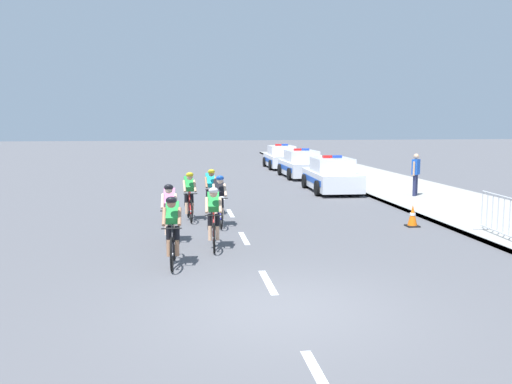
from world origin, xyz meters
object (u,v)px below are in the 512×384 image
object	(u,v)px
police_car_third	(281,158)
police_car_nearest	(331,176)
cyclist_third	(170,212)
spectator_closest	(416,172)
cyclist_sixth	(189,195)
crowd_barrier_middle	(504,218)
police_car_second	(301,165)
cyclist_fourth	(219,200)
traffic_cone_near	(413,216)
cyclist_fifth	(211,191)
cyclist_second	(214,217)
cyclist_lead	(172,229)

from	to	relation	value
police_car_third	police_car_nearest	bearing A→B (deg)	-90.00
cyclist_third	spectator_closest	bearing A→B (deg)	35.28
cyclist_sixth	spectator_closest	size ratio (longest dim) A/B	1.03
crowd_barrier_middle	police_car_second	bearing A→B (deg)	95.31
cyclist_fourth	traffic_cone_near	size ratio (longest dim) A/B	2.69
police_car_second	spectator_closest	xyz separation A→B (m)	(2.69, -8.80, 0.40)
cyclist_fourth	police_car_nearest	distance (m)	9.14
cyclist_fifth	traffic_cone_near	xyz separation A→B (m)	(5.72, -2.87, -0.48)
cyclist_sixth	spectator_closest	xyz separation A→B (m)	(8.95, 3.60, 0.30)
cyclist_second	cyclist_fourth	world-z (taller)	same
cyclist_fifth	police_car_nearest	world-z (taller)	police_car_nearest
cyclist_sixth	police_car_third	bearing A→B (deg)	71.18
police_car_second	cyclist_second	bearing A→B (deg)	-109.39
cyclist_lead	cyclist_third	bearing A→B (deg)	92.62
crowd_barrier_middle	traffic_cone_near	world-z (taller)	crowd_barrier_middle
police_car_nearest	police_car_second	bearing A→B (deg)	89.99
spectator_closest	cyclist_second	bearing A→B (deg)	-138.25
police_car_nearest	police_car_third	size ratio (longest dim) A/B	1.01
police_car_nearest	spectator_closest	xyz separation A→B (m)	(2.69, -2.65, 0.40)
cyclist_sixth	traffic_cone_near	xyz separation A→B (m)	(6.44, -1.91, -0.48)
cyclist_sixth	police_car_third	world-z (taller)	police_car_third
police_car_second	spectator_closest	size ratio (longest dim) A/B	2.63
cyclist_fourth	police_car_second	world-z (taller)	police_car_second
police_car_nearest	police_car_second	distance (m)	6.15
police_car_third	crowd_barrier_middle	size ratio (longest dim) A/B	1.91
police_car_third	cyclist_sixth	bearing A→B (deg)	-108.82
cyclist_lead	cyclist_second	size ratio (longest dim) A/B	1.00
cyclist_fourth	cyclist_sixth	xyz separation A→B (m)	(-0.85, 1.11, 0.00)
cyclist_third	spectator_closest	size ratio (longest dim) A/B	1.03
police_car_second	traffic_cone_near	distance (m)	14.31
cyclist_second	cyclist_fourth	xyz separation A→B (m)	(0.33, 2.81, 0.00)
cyclist_third	crowd_barrier_middle	world-z (taller)	cyclist_third
cyclist_fifth	police_car_nearest	bearing A→B (deg)	43.62
cyclist_fourth	spectator_closest	world-z (taller)	spectator_closest
crowd_barrier_middle	cyclist_third	bearing A→B (deg)	172.23
cyclist_second	traffic_cone_near	xyz separation A→B (m)	(5.92, 2.01, -0.48)
police_car_second	cyclist_third	bearing A→B (deg)	-113.68
cyclist_third	police_car_third	xyz separation A→B (m)	(6.80, 21.48, -0.11)
cyclist_third	traffic_cone_near	bearing A→B (deg)	9.80
cyclist_fourth	cyclist_fifth	size ratio (longest dim) A/B	1.00
cyclist_lead	crowd_barrier_middle	world-z (taller)	cyclist_lead
police_car_second	traffic_cone_near	xyz separation A→B (m)	(0.18, -14.30, -0.37)
police_car_nearest	spectator_closest	distance (m)	3.79
cyclist_third	spectator_closest	xyz separation A→B (m)	(9.49, 6.71, 0.30)
cyclist_fourth	cyclist_fifth	xyz separation A→B (m)	(-0.14, 2.07, 0.00)
cyclist_third	police_car_second	xyz separation A→B (m)	(6.80, 15.51, -0.11)
cyclist_fourth	police_car_third	distance (m)	20.22
cyclist_second	cyclist_lead	bearing A→B (deg)	-123.29
police_car_second	traffic_cone_near	size ratio (longest dim) A/B	6.89
cyclist_third	police_car_second	size ratio (longest dim) A/B	0.39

